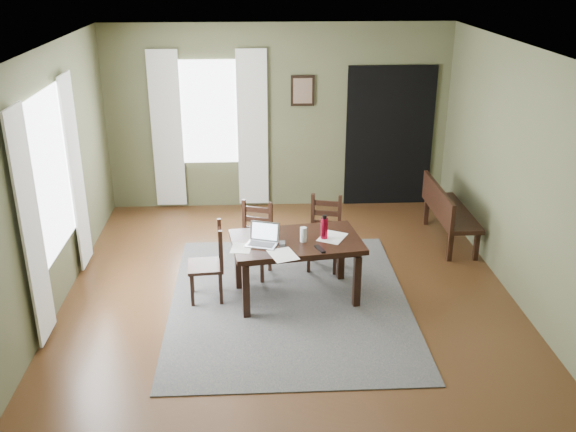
{
  "coord_description": "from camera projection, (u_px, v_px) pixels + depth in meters",
  "views": [
    {
      "loc": [
        -0.34,
        -6.2,
        3.56
      ],
      "look_at": [
        0.0,
        0.3,
        0.9
      ],
      "focal_mm": 40.0,
      "sensor_mm": 36.0,
      "label": 1
    }
  ],
  "objects": [
    {
      "name": "tv_remote",
      "position": [
        320.0,
        249.0,
        6.68
      ],
      "size": [
        0.11,
        0.19,
        0.02
      ],
      "primitive_type": "cube",
      "rotation": [
        0.0,
        0.0,
        0.34
      ],
      "color": "black",
      "rests_on": "dining_table"
    },
    {
      "name": "laptop",
      "position": [
        263.0,
        238.0,
        6.81
      ],
      "size": [
        0.38,
        0.34,
        0.22
      ],
      "rotation": [
        0.0,
        0.0,
        -0.32
      ],
      "color": "#B7B7BC",
      "rests_on": "dining_table"
    },
    {
      "name": "chair_back_right",
      "position": [
        324.0,
        234.0,
        7.73
      ],
      "size": [
        0.47,
        0.47,
        0.88
      ],
      "rotation": [
        0.0,
        0.0,
        -0.24
      ],
      "color": "black",
      "rests_on": "rug"
    },
    {
      "name": "chair_back_left",
      "position": [
        254.0,
        241.0,
        7.55
      ],
      "size": [
        0.48,
        0.48,
        0.88
      ],
      "rotation": [
        0.0,
        0.0,
        -0.32
      ],
      "color": "black",
      "rests_on": "rug"
    },
    {
      "name": "paper_e",
      "position": [
        283.0,
        255.0,
        6.57
      ],
      "size": [
        0.34,
        0.39,
        0.0
      ],
      "primitive_type": "cube",
      "rotation": [
        0.0,
        0.0,
        0.33
      ],
      "color": "white",
      "rests_on": "dining_table"
    },
    {
      "name": "window_back",
      "position": [
        209.0,
        112.0,
        9.25
      ],
      "size": [
        1.0,
        0.01,
        1.5
      ],
      "color": "white",
      "rests_on": "ground"
    },
    {
      "name": "computer_mouse",
      "position": [
        282.0,
        244.0,
        6.78
      ],
      "size": [
        0.06,
        0.1,
        0.03
      ],
      "primitive_type": "cube",
      "rotation": [
        0.0,
        0.0,
        -0.02
      ],
      "color": "#3F3F42",
      "rests_on": "dining_table"
    },
    {
      "name": "water_bottle",
      "position": [
        324.0,
        228.0,
        6.91
      ],
      "size": [
        0.08,
        0.08,
        0.27
      ],
      "rotation": [
        0.0,
        0.0,
        0.01
      ],
      "color": "maroon",
      "rests_on": "dining_table"
    },
    {
      "name": "chair_end",
      "position": [
        210.0,
        264.0,
        7.0
      ],
      "size": [
        0.42,
        0.41,
        0.87
      ],
      "rotation": [
        0.0,
        0.0,
        -1.49
      ],
      "color": "black",
      "rests_on": "rug"
    },
    {
      "name": "doorway_back",
      "position": [
        389.0,
        137.0,
        9.53
      ],
      "size": [
        1.3,
        0.03,
        2.1
      ],
      "color": "black",
      "rests_on": "ground"
    },
    {
      "name": "curtain_back_right",
      "position": [
        253.0,
        129.0,
        9.34
      ],
      "size": [
        0.44,
        0.03,
        2.3
      ],
      "color": "silver",
      "rests_on": "ground"
    },
    {
      "name": "curtain_back_left",
      "position": [
        167.0,
        130.0,
        9.28
      ],
      "size": [
        0.44,
        0.03,
        2.3
      ],
      "color": "silver",
      "rests_on": "ground"
    },
    {
      "name": "window_left",
      "position": [
        50.0,
        175.0,
        6.61
      ],
      "size": [
        0.01,
        1.3,
        1.7
      ],
      "color": "white",
      "rests_on": "ground"
    },
    {
      "name": "curtain_left_near",
      "position": [
        31.0,
        229.0,
        5.95
      ],
      "size": [
        0.03,
        0.48,
        2.3
      ],
      "color": "silver",
      "rests_on": "ground"
    },
    {
      "name": "ground",
      "position": [
        289.0,
        302.0,
        7.1
      ],
      "size": [
        5.0,
        6.0,
        0.01
      ],
      "color": "#492C16"
    },
    {
      "name": "room_shell",
      "position": [
        290.0,
        144.0,
        6.41
      ],
      "size": [
        5.02,
        6.02,
        2.71
      ],
      "color": "#555939",
      "rests_on": "ground"
    },
    {
      "name": "curtain_left_far",
      "position": [
        76.0,
        173.0,
        7.47
      ],
      "size": [
        0.03,
        0.48,
        2.3
      ],
      "color": "silver",
      "rests_on": "ground"
    },
    {
      "name": "dining_table",
      "position": [
        296.0,
        247.0,
        6.96
      ],
      "size": [
        1.49,
        1.02,
        0.69
      ],
      "rotation": [
        0.0,
        0.0,
        0.14
      ],
      "color": "black",
      "rests_on": "rug"
    },
    {
      "name": "paper_d",
      "position": [
        332.0,
        237.0,
        6.98
      ],
      "size": [
        0.38,
        0.41,
        0.0
      ],
      "primitive_type": "cube",
      "rotation": [
        0.0,
        0.0,
        -0.49
      ],
      "color": "white",
      "rests_on": "dining_table"
    },
    {
      "name": "rug",
      "position": [
        289.0,
        301.0,
        7.09
      ],
      "size": [
        2.6,
        3.2,
        0.01
      ],
      "color": "#464646",
      "rests_on": "ground"
    },
    {
      "name": "framed_picture",
      "position": [
        303.0,
        91.0,
        9.2
      ],
      "size": [
        0.34,
        0.03,
        0.44
      ],
      "color": "black",
      "rests_on": "ground"
    },
    {
      "name": "bench",
      "position": [
        446.0,
        209.0,
        8.42
      ],
      "size": [
        0.44,
        1.37,
        0.77
      ],
      "rotation": [
        0.0,
        0.0,
        1.57
      ],
      "color": "black",
      "rests_on": "ground"
    },
    {
      "name": "drinking_glass",
      "position": [
        303.0,
        235.0,
        6.85
      ],
      "size": [
        0.09,
        0.09,
        0.16
      ],
      "primitive_type": "cylinder",
      "rotation": [
        0.0,
        0.0,
        0.29
      ],
      "color": "silver",
      "rests_on": "dining_table"
    },
    {
      "name": "paper_a",
      "position": [
        241.0,
        248.0,
        6.72
      ],
      "size": [
        0.24,
        0.29,
        0.0
      ],
      "primitive_type": "cube",
      "rotation": [
        0.0,
        0.0,
        -0.13
      ],
      "color": "white",
      "rests_on": "dining_table"
    }
  ]
}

